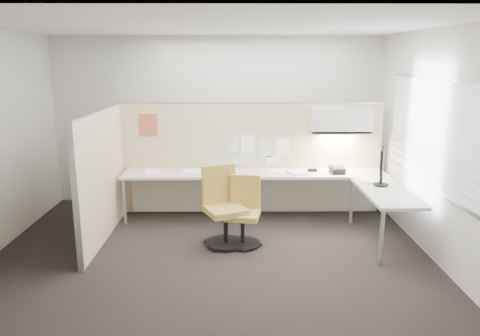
{
  "coord_description": "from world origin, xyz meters",
  "views": [
    {
      "loc": [
        0.31,
        -5.67,
        2.43
      ],
      "look_at": [
        0.37,
        0.8,
        0.91
      ],
      "focal_mm": 35.0,
      "sensor_mm": 36.0,
      "label": 1
    }
  ],
  "objects_px": {
    "chair_right": "(244,213)",
    "monitor": "(382,165)",
    "phone": "(337,170)",
    "desk": "(277,183)",
    "chair_left": "(223,209)"
  },
  "relations": [
    {
      "from": "desk",
      "to": "chair_right",
      "type": "height_order",
      "value": "chair_right"
    },
    {
      "from": "desk",
      "to": "chair_right",
      "type": "distance_m",
      "value": 1.05
    },
    {
      "from": "chair_right",
      "to": "monitor",
      "type": "relative_size",
      "value": 1.79
    },
    {
      "from": "chair_left",
      "to": "phone",
      "type": "relative_size",
      "value": 4.44
    },
    {
      "from": "chair_left",
      "to": "desk",
      "type": "bearing_deg",
      "value": 24.31
    },
    {
      "from": "desk",
      "to": "monitor",
      "type": "xyz_separation_m",
      "value": [
        1.37,
        -0.63,
        0.42
      ]
    },
    {
      "from": "chair_left",
      "to": "monitor",
      "type": "bearing_deg",
      "value": -17.43
    },
    {
      "from": "chair_right",
      "to": "monitor",
      "type": "height_order",
      "value": "monitor"
    },
    {
      "from": "desk",
      "to": "chair_right",
      "type": "xyz_separation_m",
      "value": [
        -0.52,
        -0.89,
        -0.18
      ]
    },
    {
      "from": "monitor",
      "to": "phone",
      "type": "distance_m",
      "value": 0.87
    },
    {
      "from": "chair_left",
      "to": "chair_right",
      "type": "bearing_deg",
      "value": -27.54
    },
    {
      "from": "desk",
      "to": "monitor",
      "type": "bearing_deg",
      "value": -24.83
    },
    {
      "from": "desk",
      "to": "chair_right",
      "type": "relative_size",
      "value": 4.41
    },
    {
      "from": "monitor",
      "to": "desk",
      "type": "bearing_deg",
      "value": 85.5
    },
    {
      "from": "chair_right",
      "to": "monitor",
      "type": "xyz_separation_m",
      "value": [
        1.88,
        0.26,
        0.6
      ]
    }
  ]
}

